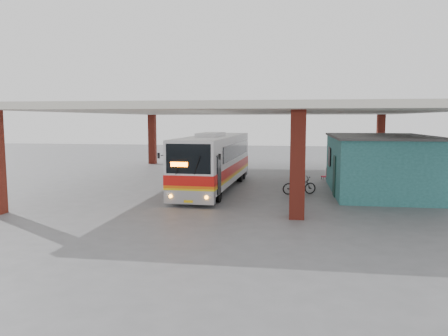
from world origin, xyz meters
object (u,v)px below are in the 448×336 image
coach_bus (214,161)px  red_chair (326,174)px  pedestrian (298,191)px  motorcycle (299,185)px

coach_bus → red_chair: bearing=38.9°
coach_bus → pedestrian: bearing=-46.4°
pedestrian → red_chair: (1.99, 10.13, -0.50)m
motorcycle → coach_bus: bearing=59.1°
coach_bus → pedestrian: size_ratio=6.62×
motorcycle → red_chair: bearing=-36.3°
red_chair → pedestrian: bearing=-117.2°
pedestrian → motorcycle: bearing=-100.0°
motorcycle → pedestrian: size_ratio=1.08×
coach_bus → motorcycle: (4.75, -1.00, -1.13)m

